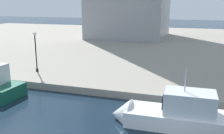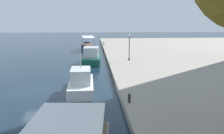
{
  "view_description": "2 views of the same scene",
  "coord_description": "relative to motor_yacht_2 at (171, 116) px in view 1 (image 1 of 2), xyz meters",
  "views": [
    {
      "loc": [
        0.55,
        -10.73,
        7.38
      ],
      "look_at": [
        -5.88,
        9.24,
        2.15
      ],
      "focal_mm": 41.61,
      "sensor_mm": 36.0,
      "label": 1
    },
    {
      "loc": [
        23.73,
        5.55,
        6.85
      ],
      "look_at": [
        -3.6,
        7.58,
        1.64
      ],
      "focal_mm": 40.44,
      "sensor_mm": 36.0,
      "label": 2
    }
  ],
  "objects": [
    {
      "name": "dock_promenade",
      "position": [
        0.51,
        30.94,
        -0.35
      ],
      "size": [
        120.0,
        55.0,
        0.62
      ],
      "primitive_type": "cube",
      "color": "gray",
      "rests_on": "ground_plane"
    },
    {
      "name": "motor_yacht_2",
      "position": [
        0.0,
        0.0,
        0.0
      ],
      "size": [
        7.58,
        2.38,
        4.46
      ],
      "rotation": [
        0.0,
        0.0,
        3.16
      ],
      "color": "white",
      "rests_on": "ground_plane"
    },
    {
      "name": "lamp_post",
      "position": [
        -13.89,
        6.71,
        2.25
      ],
      "size": [
        0.36,
        0.36,
        4.0
      ],
      "color": "black",
      "rests_on": "dock_promenade"
    }
  ]
}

